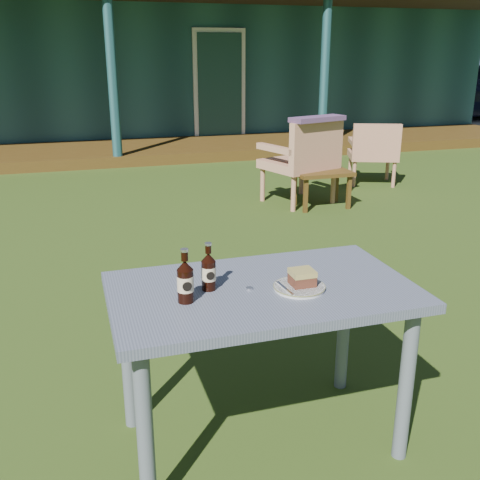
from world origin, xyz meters
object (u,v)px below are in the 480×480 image
object	(u,v)px
car_near	(460,90)
cake_slice	(302,277)
armchair_left	(304,157)
side_table	(322,176)
cola_bottle_far	(185,281)
cafe_table	(262,310)
plate	(299,287)
cola_bottle_near	(209,271)
armchair_right	(374,150)

from	to	relation	value
car_near	cake_slice	world-z (taller)	car_near
armchair_left	side_table	distance (m)	0.29
car_near	cola_bottle_far	world-z (taller)	car_near
cafe_table	plate	world-z (taller)	plate
armchair_left	cola_bottle_near	bearing A→B (deg)	-118.52
cola_bottle_near	armchair_right	bearing A→B (deg)	53.14
cake_slice	cola_bottle_far	bearing A→B (deg)	179.01
armchair_right	cola_bottle_far	bearing A→B (deg)	-127.24
cola_bottle_near	car_near	bearing A→B (deg)	48.62
cola_bottle_near	side_table	distance (m)	4.03
car_near	cake_slice	xyz separation A→B (m)	(-8.53, -10.17, 0.05)
cola_bottle_far	armchair_left	bearing A→B (deg)	60.73
cake_slice	armchair_left	distance (m)	4.04
cafe_table	armchair_right	distance (m)	5.22
cafe_table	armchair_left	world-z (taller)	armchair_left
car_near	armchair_left	distance (m)	9.48
cola_bottle_near	armchair_right	world-z (taller)	cola_bottle_near
plate	side_table	bearing A→B (deg)	63.50
car_near	cake_slice	distance (m)	13.28
cafe_table	armchair_right	size ratio (longest dim) A/B	1.54
cola_bottle_far	armchair_right	xyz separation A→B (m)	(3.29, 4.33, -0.36)
armchair_left	side_table	xyz separation A→B (m)	(0.13, -0.20, -0.18)
car_near	armchair_left	bearing A→B (deg)	127.41
armchair_right	side_table	distance (m)	1.37
car_near	cola_bottle_near	distance (m)	13.44
cafe_table	armchair_right	bearing A→B (deg)	55.22
plate	armchair_right	distance (m)	5.20
cola_bottle_far	armchair_left	size ratio (longest dim) A/B	0.23
cake_slice	armchair_right	bearing A→B (deg)	56.89
cola_bottle_far	cafe_table	bearing A→B (deg)	8.38
armchair_right	armchair_left	bearing A→B (deg)	-152.57
cake_slice	armchair_left	size ratio (longest dim) A/B	0.10
armchair_left	plate	bearing A→B (deg)	-113.61
plate	cola_bottle_far	size ratio (longest dim) A/B	0.98
armchair_right	cafe_table	bearing A→B (deg)	-124.78
plate	cola_bottle_near	bearing A→B (deg)	163.45
cake_slice	side_table	bearing A→B (deg)	63.63
armchair_right	car_near	bearing A→B (deg)	45.69
cola_bottle_far	cake_slice	bearing A→B (deg)	-0.99
plate	cola_bottle_far	world-z (taller)	cola_bottle_far
car_near	side_table	bearing A→B (deg)	128.81
car_near	plate	world-z (taller)	car_near
car_near	cake_slice	bearing A→B (deg)	134.36
side_table	car_near	bearing A→B (deg)	44.48
car_near	cafe_table	size ratio (longest dim) A/B	3.52
cafe_table	plate	bearing A→B (deg)	-25.06
cola_bottle_near	armchair_left	world-z (taller)	armchair_left
plate	cola_bottle_near	world-z (taller)	cola_bottle_near
cake_slice	car_near	bearing A→B (deg)	50.03
plate	cake_slice	xyz separation A→B (m)	(0.01, 0.01, 0.04)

